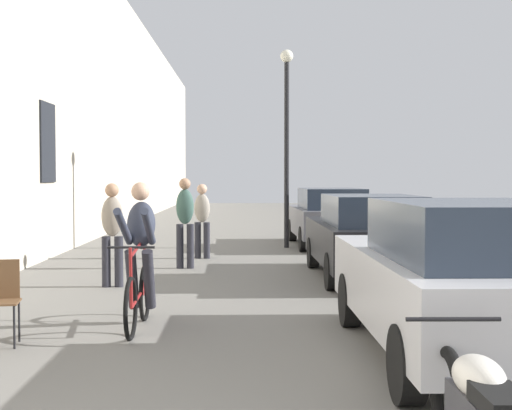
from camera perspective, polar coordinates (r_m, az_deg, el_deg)
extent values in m
cube|color=#B7AD99|center=(17.56, -15.88, 9.64)|extent=(0.50, 68.00, 8.08)
cube|color=black|center=(15.82, -16.36, 4.84)|extent=(0.04, 1.10, 1.70)
cylinder|color=black|center=(7.82, -18.83, -9.27)|extent=(0.02, 0.02, 0.45)
cylinder|color=black|center=(8.14, -18.48, -8.82)|extent=(0.02, 0.02, 0.45)
cube|color=brown|center=(7.96, -19.83, -7.36)|extent=(0.43, 0.43, 0.02)
cube|color=brown|center=(8.11, -19.63, -5.62)|extent=(0.34, 0.07, 0.42)
torus|color=black|center=(7.97, -10.03, -8.20)|extent=(0.06, 0.71, 0.71)
torus|color=black|center=(8.99, -8.91, -6.99)|extent=(0.06, 0.71, 0.71)
cylinder|color=maroon|center=(8.86, -9.01, -5.27)|extent=(0.04, 0.21, 0.58)
cylinder|color=maroon|center=(8.33, -9.53, -3.43)|extent=(0.04, 0.82, 0.14)
cylinder|color=maroon|center=(7.94, -10.01, -5.79)|extent=(0.04, 0.09, 0.67)
cylinder|color=maroon|center=(8.49, -9.41, -7.27)|extent=(0.04, 1.00, 0.12)
cylinder|color=black|center=(7.92, -10.00, -3.37)|extent=(0.52, 0.03, 0.03)
ellipsoid|color=black|center=(8.73, -9.11, -3.29)|extent=(0.12, 0.24, 0.06)
ellipsoid|color=#2D3342|center=(8.63, -9.20, -1.53)|extent=(0.34, 0.35, 0.59)
sphere|color=tan|center=(8.58, -9.26, 1.09)|extent=(0.22, 0.22, 0.22)
cylinder|color=#26262D|center=(8.61, -8.59, -5.93)|extent=(0.13, 0.40, 0.75)
cylinder|color=#26262D|center=(8.64, -9.91, -5.91)|extent=(0.13, 0.40, 0.75)
cylinder|color=#2D3342|center=(8.23, -8.63, -1.76)|extent=(0.10, 0.75, 0.48)
cylinder|color=#2D3342|center=(8.27, -10.58, -1.75)|extent=(0.11, 0.75, 0.48)
cylinder|color=#26262D|center=(11.66, -10.95, -4.48)|extent=(0.14, 0.14, 0.81)
cylinder|color=#26262D|center=(11.68, -11.93, -4.48)|extent=(0.14, 0.14, 0.81)
ellipsoid|color=gray|center=(11.61, -11.47, -0.90)|extent=(0.36, 0.27, 0.64)
sphere|color=#A57A5B|center=(11.59, -11.49, 1.18)|extent=(0.22, 0.22, 0.22)
cylinder|color=#26262D|center=(13.78, -5.29, -3.31)|extent=(0.14, 0.14, 0.86)
cylinder|color=#26262D|center=(13.79, -6.12, -3.31)|extent=(0.14, 0.14, 0.86)
ellipsoid|color=#38564C|center=(13.73, -5.72, -0.13)|extent=(0.34, 0.24, 0.68)
sphere|color=#A57A5B|center=(13.72, -5.73, 1.70)|extent=(0.22, 0.22, 0.22)
cylinder|color=#26262D|center=(15.40, -3.98, -2.85)|extent=(0.14, 0.14, 0.78)
cylinder|color=#26262D|center=(15.44, -4.71, -2.84)|extent=(0.14, 0.14, 0.78)
ellipsoid|color=#9E9384|center=(15.37, -4.35, -0.24)|extent=(0.37, 0.28, 0.62)
sphere|color=tan|center=(15.36, -4.36, 1.28)|extent=(0.22, 0.22, 0.22)
cylinder|color=black|center=(17.65, 2.47, 4.02)|extent=(0.12, 0.12, 4.60)
sphere|color=silver|center=(17.89, 2.48, 11.85)|extent=(0.32, 0.32, 0.32)
cube|color=#B7B7BC|center=(7.29, 15.76, -6.54)|extent=(1.83, 4.37, 0.71)
cube|color=#283342|center=(6.72, 17.12, -1.99)|extent=(1.53, 2.36, 0.53)
cylinder|color=black|center=(8.55, 7.55, -7.57)|extent=(0.21, 0.63, 0.63)
cylinder|color=black|center=(8.95, 18.09, -7.22)|extent=(0.21, 0.63, 0.63)
cylinder|color=black|center=(5.79, 12.02, -12.41)|extent=(0.21, 0.63, 0.63)
cube|color=black|center=(12.58, 8.79, -2.94)|extent=(1.75, 4.13, 0.67)
cube|color=#283342|center=(12.06, 9.23, -0.40)|extent=(1.46, 2.24, 0.50)
cylinder|color=black|center=(13.84, 4.60, -3.84)|extent=(0.20, 0.59, 0.59)
cylinder|color=black|center=(14.09, 10.89, -3.76)|extent=(0.20, 0.59, 0.59)
cylinder|color=black|center=(11.17, 6.12, -5.33)|extent=(0.20, 0.59, 0.59)
cylinder|color=black|center=(11.48, 13.84, -5.17)|extent=(0.20, 0.59, 0.59)
cube|color=#595960|center=(18.21, 5.81, -1.28)|extent=(1.83, 4.20, 0.68)
cube|color=#283342|center=(17.69, 6.05, 0.52)|extent=(1.50, 2.28, 0.50)
cylinder|color=black|center=(19.49, 2.95, -2.03)|extent=(0.21, 0.60, 0.60)
cylinder|color=black|center=(19.70, 7.48, -2.00)|extent=(0.21, 0.60, 0.60)
cylinder|color=black|center=(16.78, 3.83, -2.74)|extent=(0.21, 0.60, 0.60)
cylinder|color=black|center=(17.02, 9.08, -2.69)|extent=(0.21, 0.60, 0.60)
torus|color=black|center=(5.08, 15.16, -14.71)|extent=(0.10, 0.69, 0.69)
ellipsoid|color=beige|center=(4.42, 17.44, -13.03)|extent=(0.28, 0.52, 0.24)
cube|color=black|center=(4.08, 19.13, -14.65)|extent=(0.24, 0.44, 0.10)
cylinder|color=black|center=(4.85, 15.55, -8.82)|extent=(0.62, 0.04, 0.03)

